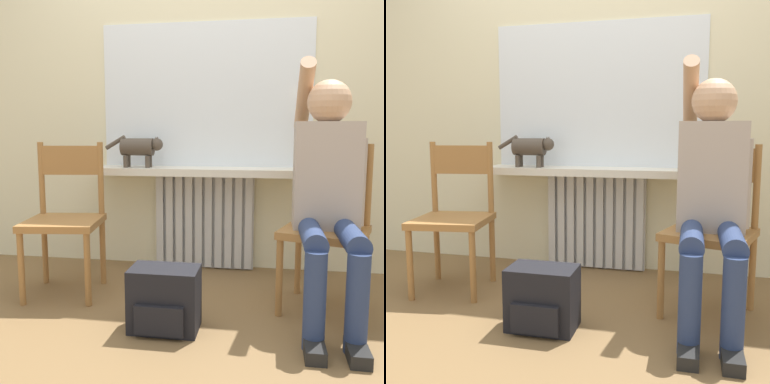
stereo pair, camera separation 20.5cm
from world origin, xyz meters
The scene contains 10 objects.
ground_plane centered at (0.00, 0.00, 0.00)m, with size 12.00×12.00×0.00m, color brown.
wall_with_window centered at (0.00, 1.23, 1.35)m, with size 7.00×0.06×2.70m.
radiator centered at (0.00, 1.15, 0.34)m, with size 0.70×0.08×0.67m.
windowsill centered at (0.00, 1.06, 0.70)m, with size 1.53×0.27×0.05m.
window_glass centered at (0.00, 1.20, 1.22)m, with size 1.46×0.01×0.99m.
chair_left centered at (-0.75, 0.53, 0.47)m, with size 0.48×0.48×0.91m.
chair_right centered at (0.76, 0.52, 0.47)m, with size 0.54×0.54×0.91m.
person centered at (0.75, 0.40, 0.70)m, with size 0.36×1.04×1.35m.
cat centered at (-0.43, 1.02, 0.86)m, with size 0.41×0.12×0.22m.
backpack centered at (-0.05, 0.10, 0.15)m, with size 0.34×0.25×0.31m.
Camera 2 is at (0.64, -1.91, 0.98)m, focal length 42.00 mm.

